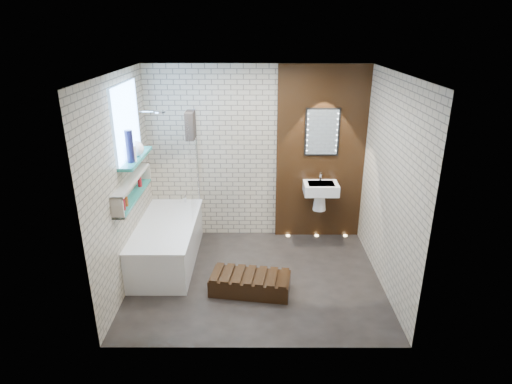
{
  "coord_description": "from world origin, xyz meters",
  "views": [
    {
      "loc": [
        0.01,
        -4.81,
        3.09
      ],
      "look_at": [
        0.0,
        0.15,
        1.15
      ],
      "focal_mm": 30.08,
      "sensor_mm": 36.0,
      "label": 1
    }
  ],
  "objects_px": {
    "bathtub": "(168,242)",
    "bath_screen": "(194,164)",
    "walnut_step": "(250,284)",
    "washbasin": "(320,192)",
    "led_mirror": "(322,132)"
  },
  "relations": [
    {
      "from": "bath_screen",
      "to": "washbasin",
      "type": "xyz_separation_m",
      "value": [
        1.82,
        0.18,
        -0.49
      ]
    },
    {
      "from": "walnut_step",
      "to": "bathtub",
      "type": "bearing_deg",
      "value": 146.96
    },
    {
      "from": "led_mirror",
      "to": "bathtub",
      "type": "bearing_deg",
      "value": -160.22
    },
    {
      "from": "washbasin",
      "to": "led_mirror",
      "type": "xyz_separation_m",
      "value": [
        0.0,
        0.16,
        0.86
      ]
    },
    {
      "from": "washbasin",
      "to": "led_mirror",
      "type": "height_order",
      "value": "led_mirror"
    },
    {
      "from": "bath_screen",
      "to": "walnut_step",
      "type": "xyz_separation_m",
      "value": [
        0.8,
        -1.19,
        -1.17
      ]
    },
    {
      "from": "bathtub",
      "to": "walnut_step",
      "type": "distance_m",
      "value": 1.39
    },
    {
      "from": "bathtub",
      "to": "bath_screen",
      "type": "height_order",
      "value": "bath_screen"
    },
    {
      "from": "led_mirror",
      "to": "walnut_step",
      "type": "relative_size",
      "value": 0.72
    },
    {
      "from": "bathtub",
      "to": "led_mirror",
      "type": "xyz_separation_m",
      "value": [
        2.17,
        0.78,
        1.36
      ]
    },
    {
      "from": "bathtub",
      "to": "led_mirror",
      "type": "bearing_deg",
      "value": 19.78
    },
    {
      "from": "bath_screen",
      "to": "walnut_step",
      "type": "distance_m",
      "value": 1.85
    },
    {
      "from": "washbasin",
      "to": "led_mirror",
      "type": "bearing_deg",
      "value": 90.0
    },
    {
      "from": "washbasin",
      "to": "led_mirror",
      "type": "distance_m",
      "value": 0.88
    },
    {
      "from": "washbasin",
      "to": "walnut_step",
      "type": "bearing_deg",
      "value": -126.62
    }
  ]
}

